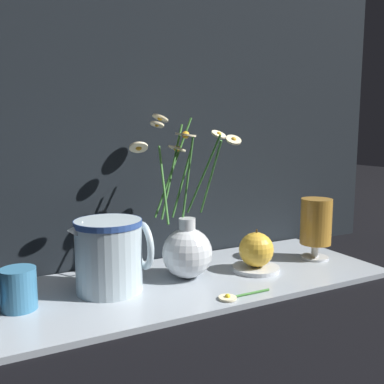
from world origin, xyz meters
TOP-DOWN VIEW (x-y plane):
  - ground_plane at (0.00, 0.00)m, footprint 6.00×6.00m
  - shelf at (0.00, 0.00)m, footprint 0.89×0.34m
  - backdrop_wall at (0.00, 0.19)m, footprint 1.39×0.02m
  - vase_with_flowers at (-0.01, 0.01)m, footprint 0.25×0.19m
  - yellow_mug at (-0.37, -0.00)m, footprint 0.08×0.07m
  - ceramic_pitcher at (-0.18, 0.02)m, footprint 0.16×0.14m
  - tea_glass at (0.35, -0.01)m, footprint 0.08×0.08m
  - saucer_plate at (0.16, -0.02)m, footprint 0.11×0.11m
  - orange_fruit at (0.16, -0.02)m, footprint 0.08×0.08m
  - loose_daisy at (0.02, -0.14)m, footprint 0.12×0.04m

SIDE VIEW (x-z plane):
  - ground_plane at x=0.00m, z-range 0.00..0.00m
  - shelf at x=0.00m, z-range 0.00..0.01m
  - loose_daisy at x=0.02m, z-range 0.01..0.02m
  - saucer_plate at x=0.16m, z-range 0.01..0.02m
  - yellow_mug at x=-0.37m, z-range 0.01..0.09m
  - orange_fruit at x=0.16m, z-range 0.02..0.11m
  - vase_with_flowers at x=-0.01m, z-range -0.10..0.27m
  - ceramic_pitcher at x=-0.18m, z-range 0.01..0.17m
  - tea_glass at x=0.35m, z-range 0.03..0.18m
  - backdrop_wall at x=0.00m, z-range 0.00..1.10m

